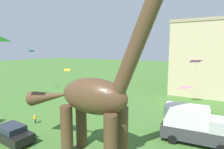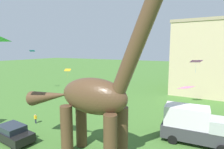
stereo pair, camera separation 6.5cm
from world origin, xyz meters
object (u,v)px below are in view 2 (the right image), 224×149
(dinosaur_sculpture, at_px, (93,96))
(person_vendor_side, at_px, (36,118))
(parked_sedan_left, at_px, (12,133))
(kite_drifting, at_px, (186,87))
(kite_mid_left, at_px, (68,70))
(parked_box_truck, at_px, (194,125))
(kite_near_high, at_px, (196,61))
(kite_mid_center, at_px, (32,51))

(dinosaur_sculpture, xyz_separation_m, person_vendor_side, (-9.16, 2.10, -4.10))
(parked_sedan_left, bearing_deg, kite_drifting, 42.67)
(kite_mid_left, bearing_deg, dinosaur_sculpture, -42.73)
(parked_sedan_left, height_order, kite_drifting, kite_drifting)
(parked_sedan_left, height_order, parked_box_truck, parked_box_truck)
(dinosaur_sculpture, xyz_separation_m, kite_near_high, (5.45, 16.42, 1.73))
(kite_near_high, bearing_deg, kite_drifting, -90.79)
(dinosaur_sculpture, relative_size, kite_drifting, 7.06)
(parked_box_truck, xyz_separation_m, person_vendor_side, (-15.61, -3.78, -1.02))
(kite_near_high, bearing_deg, parked_sedan_left, -125.59)
(kite_mid_center, bearing_deg, dinosaur_sculpture, -29.15)
(parked_sedan_left, xyz_separation_m, parked_box_truck, (13.93, 7.52, 0.84))
(parked_sedan_left, bearing_deg, kite_mid_center, 141.44)
(kite_mid_center, xyz_separation_m, kite_near_high, (28.22, 3.72, -1.31))
(kite_drifting, xyz_separation_m, kite_mid_center, (-28.11, 4.30, 3.42))
(parked_box_truck, relative_size, kite_drifting, 3.09)
(dinosaur_sculpture, bearing_deg, kite_mid_left, 104.53)
(kite_mid_center, bearing_deg, kite_near_high, 7.51)
(kite_drifting, distance_m, kite_mid_center, 28.64)
(kite_mid_center, relative_size, kite_near_high, 0.62)
(person_vendor_side, distance_m, kite_mid_center, 18.67)
(dinosaur_sculpture, bearing_deg, parked_sedan_left, 159.62)
(person_vendor_side, xyz_separation_m, kite_mid_center, (-13.61, 10.60, 7.14))
(parked_box_truck, height_order, kite_drifting, kite_drifting)
(kite_drifting, bearing_deg, kite_mid_center, 171.31)
(dinosaur_sculpture, bearing_deg, kite_mid_center, 118.11)
(dinosaur_sculpture, height_order, kite_mid_center, dinosaur_sculpture)
(dinosaur_sculpture, xyz_separation_m, kite_mid_left, (-15.62, 14.43, -0.41))
(kite_drifting, bearing_deg, parked_box_truck, -66.22)
(dinosaur_sculpture, relative_size, parked_box_truck, 2.29)
(kite_drifting, bearing_deg, kite_mid_left, 163.96)
(kite_drifting, bearing_deg, person_vendor_side, -156.52)
(parked_box_truck, bearing_deg, person_vendor_side, -170.11)
(dinosaur_sculpture, distance_m, kite_drifting, 9.96)
(dinosaur_sculpture, height_order, parked_box_truck, dinosaur_sculpture)
(dinosaur_sculpture, distance_m, kite_near_high, 17.39)
(kite_mid_left, height_order, kite_drifting, kite_mid_left)
(dinosaur_sculpture, relative_size, person_vendor_side, 12.63)
(kite_mid_center, distance_m, kite_near_high, 28.49)
(dinosaur_sculpture, relative_size, kite_mid_center, 11.28)
(parked_box_truck, height_order, kite_mid_left, kite_mid_left)
(kite_drifting, distance_m, kite_near_high, 8.29)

